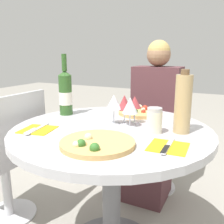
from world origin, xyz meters
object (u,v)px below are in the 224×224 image
dining_table (111,155)px  chair_empty_side (10,159)px  pizza_large (97,143)px  wine_bottle (65,93)px  seated_diner (153,129)px  tall_carafe (183,104)px  chair_behind_diner (157,136)px

dining_table → chair_empty_side: 0.71m
pizza_large → wine_bottle: bearing=138.5°
chair_empty_side → wine_bottle: (0.33, 0.17, 0.42)m
wine_bottle → chair_empty_side: bearing=-152.5°
seated_diner → pizza_large: bearing=92.9°
wine_bottle → tall_carafe: (0.70, -0.05, 0.01)m
dining_table → seated_diner: 0.68m
dining_table → tall_carafe: bearing=14.0°
seated_diner → chair_empty_side: bearing=45.5°
seated_diner → chair_empty_side: seated_diner is taller
seated_diner → wine_bottle: (-0.38, -0.55, 0.33)m
chair_behind_diner → tall_carafe: size_ratio=2.89×
seated_diner → tall_carafe: size_ratio=3.98×
pizza_large → dining_table: bearing=102.8°
seated_diner → wine_bottle: size_ratio=3.26×
seated_diner → chair_empty_side: size_ratio=1.38×
dining_table → chair_behind_diner: 0.83m
dining_table → chair_behind_diner: bearing=89.3°
dining_table → pizza_large: (0.06, -0.25, 0.16)m
wine_bottle → tall_carafe: size_ratio=1.22×
wine_bottle → tall_carafe: wine_bottle is taller
dining_table → seated_diner: bearing=89.2°
dining_table → seated_diner: size_ratio=0.85×
dining_table → wine_bottle: 0.48m
seated_diner → wine_bottle: seated_diner is taller
pizza_large → seated_diner: bearing=92.9°
seated_diner → pizza_large: 0.95m
dining_table → pizza_large: 0.30m
chair_behind_diner → tall_carafe: bearing=113.3°
chair_behind_diner → wine_bottle: (-0.38, -0.69, 0.42)m
dining_table → wine_bottle: size_ratio=2.76×
pizza_large → tall_carafe: 0.45m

